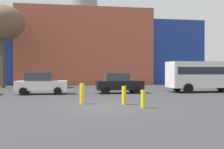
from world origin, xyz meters
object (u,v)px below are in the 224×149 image
at_px(bare_tree_0, 3,23).
at_px(bollard_yellow_1, 82,94).
at_px(parked_car_1, 41,83).
at_px(bollard_yellow_2, 143,99).
at_px(bollard_yellow_0, 124,95).
at_px(parked_car_2, 119,83).
at_px(white_bus, 206,74).

distance_m(bare_tree_0, bollard_yellow_1, 18.88).
bearing_deg(parked_car_1, bollard_yellow_2, -56.07).
bearing_deg(parked_car_1, bollard_yellow_1, -66.34).
bearing_deg(bollard_yellow_1, parked_car_1, 113.66).
bearing_deg(bollard_yellow_2, parked_car_1, 123.93).
bearing_deg(bollard_yellow_2, bollard_yellow_0, 114.79).
bearing_deg(bollard_yellow_1, parked_car_2, 63.89).
distance_m(parked_car_1, bollard_yellow_2, 10.89).
relative_size(bollard_yellow_0, bollard_yellow_1, 0.87).
height_order(parked_car_2, bare_tree_0, bare_tree_0).
height_order(bare_tree_0, bollard_yellow_1, bare_tree_0).
height_order(parked_car_2, bollard_yellow_2, parked_car_2).
relative_size(parked_car_2, bollard_yellow_2, 4.27).
relative_size(parked_car_1, bollard_yellow_1, 3.43).
distance_m(bollard_yellow_0, bollard_yellow_2, 1.67).
xyz_separation_m(parked_car_1, bare_tree_0, (-5.09, 8.75, 6.36)).
bearing_deg(white_bus, bollard_yellow_1, -148.31).
xyz_separation_m(bollard_yellow_0, bollard_yellow_2, (0.70, -1.51, -0.06)).
bearing_deg(bollard_yellow_2, bollard_yellow_1, 145.42).
bearing_deg(white_bus, bare_tree_0, 156.04).
distance_m(white_bus, bollard_yellow_1, 13.41).
xyz_separation_m(white_bus, bollard_yellow_2, (-8.34, -9.11, -1.16)).
distance_m(parked_car_1, bare_tree_0, 11.96).
relative_size(parked_car_1, bare_tree_0, 0.44).
xyz_separation_m(parked_car_2, bollard_yellow_2, (-0.36, -9.03, -0.39)).
xyz_separation_m(bare_tree_0, bollard_yellow_0, (10.47, -16.27, -6.72)).
height_order(parked_car_1, bollard_yellow_1, parked_car_1).
xyz_separation_m(parked_car_2, bare_tree_0, (-11.53, 8.75, 6.39)).
bearing_deg(white_bus, parked_car_2, -179.39).
xyz_separation_m(bare_tree_0, bollard_yellow_2, (11.17, -17.78, -6.78)).
xyz_separation_m(bare_tree_0, bollard_yellow_1, (8.13, -15.69, -6.65)).
xyz_separation_m(bollard_yellow_0, bollard_yellow_1, (-2.34, 0.58, 0.07)).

